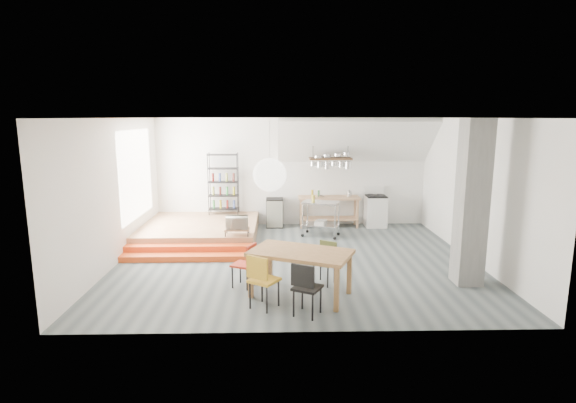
{
  "coord_description": "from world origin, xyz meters",
  "views": [
    {
      "loc": [
        -0.42,
        -9.84,
        3.22
      ],
      "look_at": [
        -0.16,
        0.8,
        1.21
      ],
      "focal_mm": 28.0,
      "sensor_mm": 36.0,
      "label": 1
    }
  ],
  "objects_px": {
    "dining_table": "(301,256)",
    "rolling_cart": "(321,214)",
    "stove": "(376,211)",
    "mini_fridge": "(275,213)"
  },
  "relations": [
    {
      "from": "stove",
      "to": "rolling_cart",
      "type": "bearing_deg",
      "value": -148.15
    },
    {
      "from": "dining_table",
      "to": "rolling_cart",
      "type": "bearing_deg",
      "value": 102.99
    },
    {
      "from": "dining_table",
      "to": "mini_fridge",
      "type": "xyz_separation_m",
      "value": [
        -0.5,
        5.27,
        -0.33
      ]
    },
    {
      "from": "dining_table",
      "to": "mini_fridge",
      "type": "bearing_deg",
      "value": 118.83
    },
    {
      "from": "dining_table",
      "to": "rolling_cart",
      "type": "xyz_separation_m",
      "value": [
        0.76,
        4.15,
        -0.13
      ]
    },
    {
      "from": "dining_table",
      "to": "rolling_cart",
      "type": "height_order",
      "value": "rolling_cart"
    },
    {
      "from": "rolling_cart",
      "to": "mini_fridge",
      "type": "relative_size",
      "value": 1.28
    },
    {
      "from": "stove",
      "to": "dining_table",
      "type": "distance_m",
      "value": 5.81
    },
    {
      "from": "stove",
      "to": "rolling_cart",
      "type": "xyz_separation_m",
      "value": [
        -1.74,
        -1.08,
        0.14
      ]
    },
    {
      "from": "stove",
      "to": "rolling_cart",
      "type": "relative_size",
      "value": 1.08
    }
  ]
}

